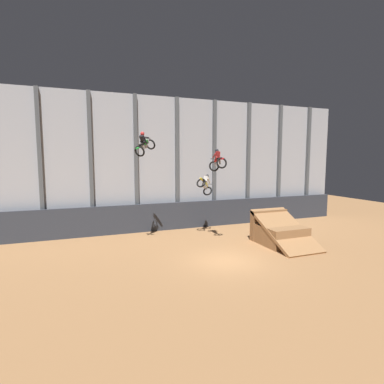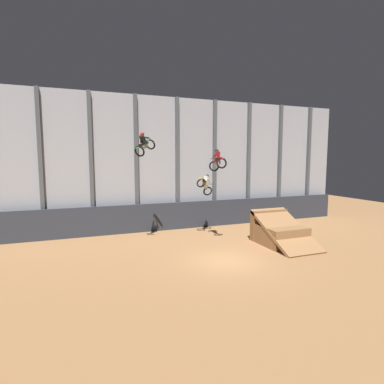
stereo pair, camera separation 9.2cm
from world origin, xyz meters
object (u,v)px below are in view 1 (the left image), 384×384
at_px(dirt_ramp, 278,232).
at_px(rider_bike_left_air, 144,144).
at_px(rider_bike_center_air, 218,161).
at_px(rider_bike_right_air, 205,184).

bearing_deg(dirt_ramp, rider_bike_left_air, 161.20).
xyz_separation_m(rider_bike_left_air, rider_bike_center_air, (4.64, -1.38, -1.09)).
height_order(dirt_ramp, rider_bike_right_air, rider_bike_right_air).
xyz_separation_m(dirt_ramp, rider_bike_center_air, (-3.92, 1.53, 4.81)).
distance_m(dirt_ramp, rider_bike_center_air, 6.39).
xyz_separation_m(rider_bike_left_air, rider_bike_right_air, (4.80, 1.08, -2.84)).
relative_size(dirt_ramp, rider_bike_center_air, 2.48).
xyz_separation_m(dirt_ramp, rider_bike_left_air, (-8.55, 2.91, 5.91)).
distance_m(dirt_ramp, rider_bike_left_air, 10.79).
bearing_deg(rider_bike_center_air, dirt_ramp, -17.02).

